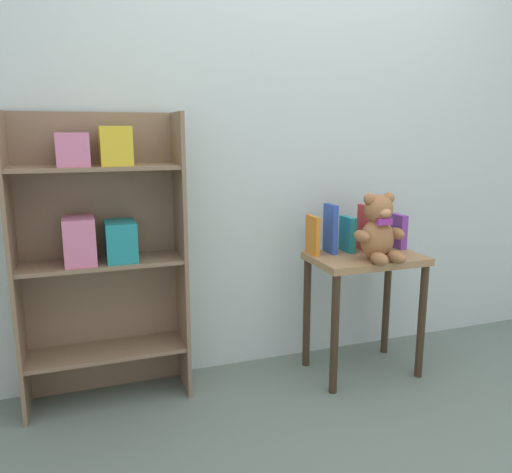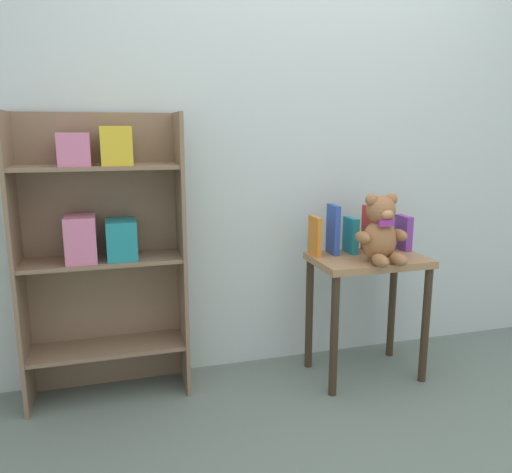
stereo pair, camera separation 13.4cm
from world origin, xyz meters
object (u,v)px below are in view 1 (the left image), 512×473
Objects in this scene: book_standing_blue at (330,229)px; book_standing_green at (381,231)px; bookshelf_side at (100,242)px; book_standing_purple at (398,231)px; book_standing_red at (365,228)px; book_standing_orange at (313,235)px; book_standing_teal at (347,234)px; teddy_bear at (379,230)px; display_table at (365,279)px.

book_standing_blue is 1.34× the size of book_standing_green.
bookshelf_side reaches higher than book_standing_green.
bookshelf_side is 7.33× the size of book_standing_purple.
book_standing_red is at bearing -3.98° from bookshelf_side.
book_standing_orange is 0.20m from book_standing_teal.
book_standing_purple is at bearing -1.15° from book_standing_blue.
book_standing_green is at bearing -0.26° from book_standing_blue.
book_standing_red reaches higher than book_standing_teal.
teddy_bear is at bearing -127.44° from book_standing_green.
book_standing_blue reaches higher than book_standing_teal.
teddy_bear is at bearing -53.71° from book_standing_blue.
display_table is at bearing -23.46° from book_standing_orange.
book_standing_teal is 0.97× the size of book_standing_green.
bookshelf_side is 1.32m from teddy_bear.
book_standing_blue is at bearing 125.27° from teddy_bear.
book_standing_red is 0.20m from book_standing_purple.
book_standing_red is 1.31× the size of book_standing_purple.
teddy_bear is at bearing -77.10° from book_standing_teal.
teddy_bear reaches higher than book_standing_purple.
teddy_bear is 1.30× the size of book_standing_blue.
book_standing_orange is 0.10m from book_standing_blue.
book_standing_blue is 0.11m from book_standing_teal.
bookshelf_side is 1.04m from book_standing_orange.
book_standing_purple is (0.50, -0.02, -0.01)m from book_standing_orange.
book_standing_purple is (1.54, -0.10, -0.03)m from bookshelf_side.
bookshelf_side is 1.33m from display_table.
bookshelf_side is 1.14m from book_standing_blue.
book_standing_teal is 0.77× the size of book_standing_red.
book_standing_purple is at bearing -2.02° from book_standing_orange.
book_standing_blue is 0.20m from book_standing_red.
book_standing_teal is 0.30m from book_standing_purple.
teddy_bear is at bearing -12.88° from bookshelf_side.
book_standing_blue is at bearing 144.56° from display_table.
display_table is 3.48× the size of book_standing_purple.
bookshelf_side is 2.10× the size of display_table.
teddy_bear is 0.26m from book_standing_blue.
display_table is at bearing 90.30° from teddy_bear.
display_table is 2.51× the size of book_standing_blue.
book_standing_purple is (0.10, -0.01, -0.00)m from book_standing_green.
book_standing_teal is at bearing -0.02° from book_standing_blue.
book_standing_orange is (-0.25, 0.11, 0.23)m from display_table.
bookshelf_side is 4.06× the size of teddy_bear.
teddy_bear is (0.00, -0.11, 0.28)m from display_table.
book_standing_orange is 1.08× the size of book_standing_teal.
teddy_bear is 1.81× the size of book_standing_purple.
teddy_bear reaches higher than book_standing_orange.
teddy_bear reaches higher than book_standing_teal.
display_table is at bearing -115.14° from book_standing_red.
book_standing_purple is at bearing -3.58° from bookshelf_side.
book_standing_green is (0.40, -0.01, -0.00)m from book_standing_orange.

